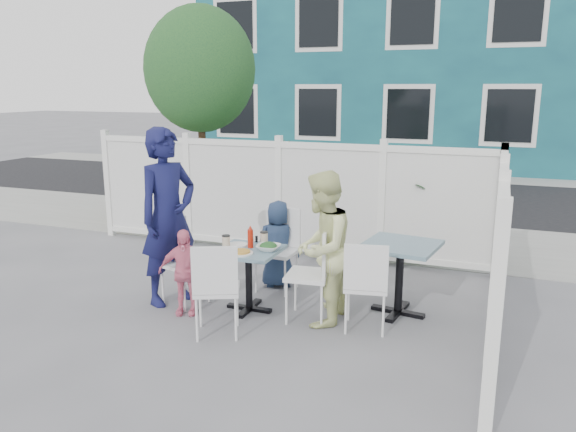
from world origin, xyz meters
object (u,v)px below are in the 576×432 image
(utility_cabinet, at_px, (166,183))
(chair_left, at_px, (179,255))
(main_table, at_px, (249,263))
(toddler, at_px, (184,272))
(boy, at_px, (278,244))
(chair_back, at_px, (279,243))
(chair_near, at_px, (216,284))
(chair_right, at_px, (316,267))
(woman, at_px, (322,249))
(spare_table, at_px, (400,260))
(man, at_px, (168,217))

(utility_cabinet, relative_size, chair_left, 1.28)
(main_table, relative_size, toddler, 0.74)
(utility_cabinet, relative_size, boy, 1.14)
(chair_back, bearing_deg, chair_near, 90.78)
(main_table, bearing_deg, chair_back, 86.05)
(main_table, distance_m, chair_right, 0.75)
(chair_back, bearing_deg, utility_cabinet, -37.52)
(chair_right, height_order, chair_back, chair_right)
(chair_back, bearing_deg, main_table, 88.96)
(utility_cabinet, xyz_separation_m, woman, (4.16, -3.67, 0.18))
(utility_cabinet, height_order, main_table, utility_cabinet)
(utility_cabinet, distance_m, boy, 4.41)
(spare_table, height_order, toddler, toddler)
(man, relative_size, boy, 1.85)
(woman, bearing_deg, boy, -136.23)
(boy, bearing_deg, main_table, 68.41)
(chair_right, bearing_deg, woman, -118.47)
(chair_back, xyz_separation_m, boy, (-0.04, 0.06, -0.03))
(chair_right, relative_size, man, 0.50)
(chair_back, distance_m, man, 1.33)
(spare_table, relative_size, chair_near, 0.89)
(chair_left, height_order, woman, woman)
(spare_table, relative_size, toddler, 0.90)
(spare_table, distance_m, man, 2.51)
(chair_right, xyz_separation_m, chair_back, (-0.69, 0.75, -0.01))
(main_table, xyz_separation_m, toddler, (-0.59, -0.32, -0.07))
(chair_left, distance_m, woman, 1.64)
(chair_right, relative_size, chair_near, 1.04)
(main_table, xyz_separation_m, man, (-0.92, -0.06, 0.44))
(chair_back, bearing_deg, chair_left, 45.49)
(chair_near, bearing_deg, chair_back, 63.94)
(chair_left, bearing_deg, main_table, 108.82)
(woman, bearing_deg, chair_right, -112.33)
(main_table, relative_size, chair_left, 0.73)
(toddler, bearing_deg, chair_near, -53.91)
(chair_near, relative_size, boy, 0.89)
(chair_back, height_order, woman, woman)
(chair_back, bearing_deg, boy, -53.14)
(chair_right, height_order, boy, boy)
(main_table, xyz_separation_m, chair_near, (-0.00, -0.72, 0.02))
(man, distance_m, boy, 1.35)
(chair_right, distance_m, man, 1.71)
(main_table, bearing_deg, boy, 89.05)
(chair_near, bearing_deg, spare_table, 14.21)
(man, xyz_separation_m, woman, (1.73, 0.04, -0.19))
(chair_left, xyz_separation_m, chair_right, (1.56, 0.05, 0.02))
(utility_cabinet, xyz_separation_m, toddler, (2.76, -3.97, -0.13))
(main_table, xyz_separation_m, chair_back, (0.05, 0.75, 0.03))
(chair_near, bearing_deg, utility_cabinet, 103.52)
(utility_cabinet, bearing_deg, chair_near, -56.40)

